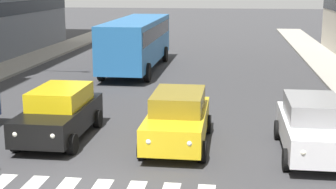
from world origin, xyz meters
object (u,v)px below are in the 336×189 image
(car_0, at_px, (313,126))
(car_2, at_px, (60,113))
(car_1, at_px, (178,118))
(bus_behind_traffic, at_px, (137,39))

(car_0, height_order, car_2, same)
(car_0, bearing_deg, car_1, -5.17)
(car_1, height_order, bus_behind_traffic, bus_behind_traffic)
(car_1, bearing_deg, car_2, -2.20)
(car_0, distance_m, car_1, 4.19)
(car_0, height_order, bus_behind_traffic, bus_behind_traffic)
(car_1, relative_size, car_2, 1.00)
(car_0, distance_m, car_2, 8.18)
(car_0, xyz_separation_m, bus_behind_traffic, (8.17, -14.15, 0.97))
(bus_behind_traffic, bearing_deg, car_2, 90.00)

